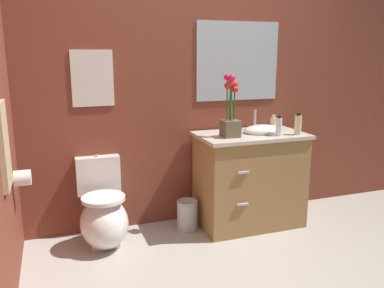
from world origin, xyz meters
name	(u,v)px	position (x,y,z in m)	size (l,w,h in m)	color
wall_back	(213,84)	(0.20, 1.46, 1.25)	(4.64, 0.05, 2.50)	brown
toilet	(103,216)	(-0.87, 1.16, 0.24)	(0.38, 0.59, 0.69)	white
vanity_cabinet	(250,178)	(0.43, 1.14, 0.43)	(0.94, 0.56, 1.02)	#9E7242
flower_vase	(231,113)	(0.20, 1.07, 1.04)	(0.14, 0.14, 0.52)	brown
soap_bottle	(279,127)	(0.60, 0.97, 0.92)	(0.05, 0.05, 0.17)	white
lotion_bottle	(298,125)	(0.78, 0.96, 0.93)	(0.06, 0.06, 0.19)	beige
hand_wash_bottle	(273,124)	(0.65, 1.15, 0.91)	(0.05, 0.05, 0.15)	beige
trash_bin	(187,215)	(-0.15, 1.18, 0.14)	(0.18, 0.18, 0.27)	#B7B7BC
wall_poster	(92,78)	(-0.87, 1.43, 1.32)	(0.33, 0.01, 0.45)	silver
wall_mirror	(238,61)	(0.43, 1.43, 1.45)	(0.80, 0.01, 0.70)	#B2BCC6
hanging_towel	(4,145)	(-1.48, 0.62, 0.99)	(0.03, 0.28, 0.52)	tan
toilet_paper_roll	(23,178)	(-1.42, 0.97, 0.68)	(0.11, 0.11, 0.11)	white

